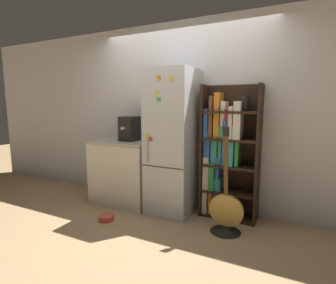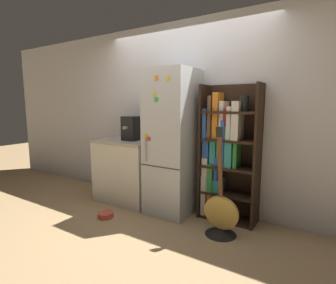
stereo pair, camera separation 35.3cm
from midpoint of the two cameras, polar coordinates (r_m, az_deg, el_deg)
The scene contains 8 objects.
ground_plane at distance 3.64m, azimuth 2.60°, elevation -15.49°, with size 16.00×16.00×0.00m, color tan.
wall_back at distance 3.76m, azimuth 6.33°, elevation 5.67°, with size 8.00×0.05×2.60m.
refrigerator at distance 3.50m, azimuth 3.85°, elevation -0.13°, with size 0.59×0.64×1.92m.
bookshelf at distance 3.42m, azimuth 15.14°, elevation -2.52°, with size 0.72×0.32×1.71m.
kitchen_counter at distance 4.02m, azimuth -6.24°, elevation -6.16°, with size 0.93×0.64×0.94m.
espresso_machine at distance 3.89m, azimuth -5.21°, elevation 3.01°, with size 0.23×0.32×0.35m.
guitar at distance 3.16m, azimuth 14.72°, elevation -16.15°, with size 0.40×0.36×1.24m.
pet_bowl at distance 3.60m, azimuth -10.62°, elevation -15.31°, with size 0.20×0.20×0.07m.
Camera 2 is at (1.79, -2.82, 1.47)m, focal length 28.00 mm.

